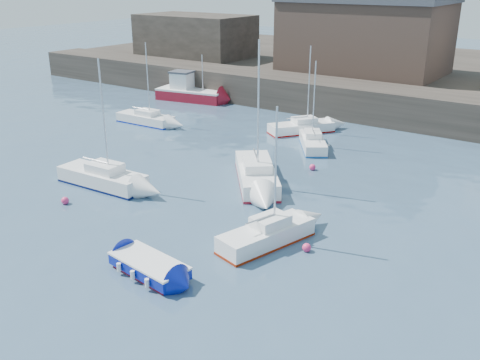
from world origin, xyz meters
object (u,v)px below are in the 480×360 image
Objects in this scene: sailboat_f at (313,142)px; buoy_near at (65,204)px; sailboat_b at (256,174)px; buoy_far at (312,170)px; fishing_boat at (189,91)px; sailboat_h at (302,127)px; buoy_mid at (306,251)px; sailboat_c at (267,234)px; blue_dinghy at (149,266)px; sailboat_e at (146,118)px; sailboat_a at (103,177)px.

sailboat_f reaches higher than buoy_near.
sailboat_b is 4.56m from buoy_far.
fishing_boat reaches higher than buoy_far.
sailboat_h is 16.46× the size of buoy_far.
sailboat_b is 9.34m from buoy_mid.
sailboat_c is 0.96× the size of sailboat_h.
fishing_boat is 19.93m from sailboat_f.
sailboat_e is (-18.36, 18.47, 0.06)m from blue_dinghy.
sailboat_e is (-21.05, 13.10, -0.06)m from sailboat_c.
blue_dinghy is 6.01m from sailboat_c.
sailboat_e is 17.98m from buoy_near.
sailboat_a is 18.38× the size of buoy_far.
sailboat_c is (2.69, 5.37, 0.11)m from blue_dinghy.
sailboat_f is 4.29m from sailboat_h.
buoy_far is at bearing 66.40° from sailboat_b.
buoy_far is at bearing -29.65° from fishing_boat.
sailboat_f is 18.98m from buoy_near.
sailboat_f reaches higher than blue_dinghy.
sailboat_a is at bearing 179.17° from buoy_mid.
buoy_mid is at bearing 13.58° from sailboat_c.
sailboat_c is 16.25m from sailboat_f.
sailboat_f is 15.08× the size of buoy_far.
blue_dinghy is 0.62× the size of sailboat_f.
sailboat_c is 15.37× the size of buoy_near.
buoy_far is (1.81, 4.14, -0.58)m from sailboat_b.
buoy_mid is (10.30, -18.07, -0.46)m from sailboat_h.
buoy_far is at bearing 106.53° from sailboat_c.
sailboat_h is at bearing 130.38° from sailboat_f.
sailboat_h reaches higher than fishing_boat.
fishing_boat is at bearing 165.25° from sailboat_h.
sailboat_c is (5.02, -6.67, -0.06)m from sailboat_b.
sailboat_h is at bearing 23.17° from sailboat_e.
sailboat_c reaches higher than fishing_boat.
sailboat_e is at bearing 158.12° from sailboat_b.
sailboat_f is at bearing 116.92° from buoy_mid.
buoy_far is (-3.21, 10.81, -0.52)m from sailboat_c.
sailboat_h is 21.40m from buoy_near.
sailboat_a is at bearing -103.21° from sailboat_h.
sailboat_e is 1.09× the size of sailboat_f.
blue_dinghy is at bearing -128.46° from buoy_mid.
sailboat_h reaches higher than buoy_far.
sailboat_f reaches higher than buoy_mid.
sailboat_b is 1.31× the size of sailboat_c.
fishing_boat is at bearing 115.30° from buoy_near.
sailboat_a is 0.89× the size of sailboat_b.
blue_dinghy is at bearing -76.70° from sailboat_h.
buoy_mid is (6.97, -6.19, -0.58)m from sailboat_b.
blue_dinghy is 26.04m from sailboat_e.
sailboat_f is at bearing 69.68° from buoy_near.
sailboat_c reaches higher than blue_dinghy.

